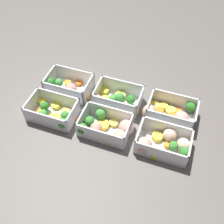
{
  "coord_description": "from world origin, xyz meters",
  "views": [
    {
      "loc": [
        0.19,
        -0.53,
        0.71
      ],
      "look_at": [
        0.0,
        0.0,
        0.02
      ],
      "focal_mm": 42.0,
      "sensor_mm": 36.0,
      "label": 1
    }
  ],
  "objects_px": {
    "container_near_left": "(54,112)",
    "container_far_center": "(115,99)",
    "container_near_right": "(163,143)",
    "container_far_left": "(68,86)",
    "container_near_center": "(107,127)",
    "container_far_right": "(169,113)"
  },
  "relations": [
    {
      "from": "container_near_left",
      "to": "container_near_right",
      "type": "distance_m",
      "value": 0.37
    },
    {
      "from": "container_far_left",
      "to": "container_near_right",
      "type": "bearing_deg",
      "value": -18.28
    },
    {
      "from": "container_far_center",
      "to": "container_far_right",
      "type": "height_order",
      "value": "same"
    },
    {
      "from": "container_far_left",
      "to": "container_far_center",
      "type": "bearing_deg",
      "value": 0.25
    },
    {
      "from": "container_far_center",
      "to": "container_far_right",
      "type": "relative_size",
      "value": 1.03
    },
    {
      "from": "container_near_left",
      "to": "container_far_left",
      "type": "height_order",
      "value": "same"
    },
    {
      "from": "container_near_left",
      "to": "container_far_right",
      "type": "relative_size",
      "value": 0.95
    },
    {
      "from": "container_far_left",
      "to": "container_far_right",
      "type": "bearing_deg",
      "value": -0.08
    },
    {
      "from": "container_near_center",
      "to": "container_far_left",
      "type": "bearing_deg",
      "value": 148.22
    },
    {
      "from": "container_near_right",
      "to": "container_far_center",
      "type": "xyz_separation_m",
      "value": [
        -0.2,
        0.13,
        -0.0
      ]
    },
    {
      "from": "container_near_left",
      "to": "container_far_center",
      "type": "bearing_deg",
      "value": 36.17
    },
    {
      "from": "container_near_left",
      "to": "container_far_right",
      "type": "xyz_separation_m",
      "value": [
        0.37,
        0.13,
        0.0
      ]
    },
    {
      "from": "container_far_right",
      "to": "container_near_center",
      "type": "bearing_deg",
      "value": -144.76
    },
    {
      "from": "container_far_left",
      "to": "container_far_center",
      "type": "distance_m",
      "value": 0.19
    },
    {
      "from": "container_near_left",
      "to": "container_near_center",
      "type": "xyz_separation_m",
      "value": [
        0.19,
        0.0,
        0.0
      ]
    },
    {
      "from": "container_near_center",
      "to": "container_near_right",
      "type": "bearing_deg",
      "value": -0.58
    },
    {
      "from": "container_far_right",
      "to": "container_far_center",
      "type": "bearing_deg",
      "value": 179.6
    },
    {
      "from": "container_near_left",
      "to": "container_near_center",
      "type": "bearing_deg",
      "value": 0.81
    },
    {
      "from": "container_near_center",
      "to": "container_near_right",
      "type": "distance_m",
      "value": 0.18
    },
    {
      "from": "container_near_center",
      "to": "container_near_right",
      "type": "xyz_separation_m",
      "value": [
        0.18,
        -0.0,
        -0.0
      ]
    },
    {
      "from": "container_far_center",
      "to": "container_far_left",
      "type": "bearing_deg",
      "value": -179.75
    },
    {
      "from": "container_far_left",
      "to": "container_far_right",
      "type": "xyz_separation_m",
      "value": [
        0.38,
        -0.0,
        -0.0
      ]
    }
  ]
}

